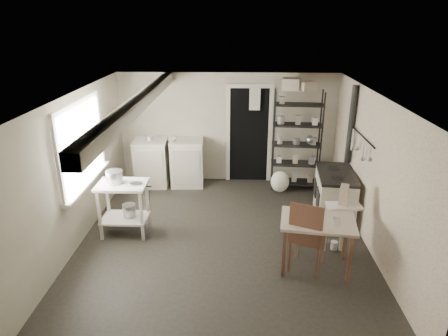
{
  "coord_description": "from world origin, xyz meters",
  "views": [
    {
      "loc": [
        0.2,
        -5.6,
        3.36
      ],
      "look_at": [
        0.0,
        0.3,
        1.1
      ],
      "focal_mm": 32.0,
      "sensor_mm": 36.0,
      "label": 1
    }
  ],
  "objects_px": {
    "stockpot": "(115,179)",
    "chair": "(308,238)",
    "stove": "(334,195)",
    "base_cabinets": "(169,164)",
    "flour_sack": "(280,181)",
    "prep_table": "(125,211)",
    "work_table": "(316,244)",
    "shelf_rack": "(296,144)"
  },
  "relations": [
    {
      "from": "prep_table",
      "to": "work_table",
      "type": "distance_m",
      "value": 3.05
    },
    {
      "from": "stockpot",
      "to": "shelf_rack",
      "type": "relative_size",
      "value": 0.14
    },
    {
      "from": "prep_table",
      "to": "chair",
      "type": "relative_size",
      "value": 0.82
    },
    {
      "from": "prep_table",
      "to": "shelf_rack",
      "type": "distance_m",
      "value": 3.63
    },
    {
      "from": "prep_table",
      "to": "stockpot",
      "type": "distance_m",
      "value": 0.55
    },
    {
      "from": "stove",
      "to": "work_table",
      "type": "relative_size",
      "value": 1.09
    },
    {
      "from": "chair",
      "to": "flour_sack",
      "type": "xyz_separation_m",
      "value": [
        -0.12,
        2.62,
        -0.25
      ]
    },
    {
      "from": "prep_table",
      "to": "stove",
      "type": "xyz_separation_m",
      "value": [
        3.51,
        0.64,
        0.04
      ]
    },
    {
      "from": "base_cabinets",
      "to": "work_table",
      "type": "xyz_separation_m",
      "value": [
        2.53,
        -2.92,
        -0.08
      ]
    },
    {
      "from": "chair",
      "to": "flour_sack",
      "type": "height_order",
      "value": "chair"
    },
    {
      "from": "stockpot",
      "to": "flour_sack",
      "type": "height_order",
      "value": "stockpot"
    },
    {
      "from": "base_cabinets",
      "to": "stockpot",
      "type": "bearing_deg",
      "value": -107.86
    },
    {
      "from": "prep_table",
      "to": "chair",
      "type": "distance_m",
      "value": 2.94
    },
    {
      "from": "shelf_rack",
      "to": "chair",
      "type": "relative_size",
      "value": 1.87
    },
    {
      "from": "work_table",
      "to": "chair",
      "type": "height_order",
      "value": "chair"
    },
    {
      "from": "base_cabinets",
      "to": "flour_sack",
      "type": "distance_m",
      "value": 2.32
    },
    {
      "from": "work_table",
      "to": "flour_sack",
      "type": "distance_m",
      "value": 2.62
    },
    {
      "from": "flour_sack",
      "to": "chair",
      "type": "bearing_deg",
      "value": -87.4
    },
    {
      "from": "work_table",
      "to": "flour_sack",
      "type": "relative_size",
      "value": 2.24
    },
    {
      "from": "prep_table",
      "to": "chair",
      "type": "xyz_separation_m",
      "value": [
        2.81,
        -0.88,
        0.09
      ]
    },
    {
      "from": "shelf_rack",
      "to": "chair",
      "type": "height_order",
      "value": "shelf_rack"
    },
    {
      "from": "shelf_rack",
      "to": "stove",
      "type": "relative_size",
      "value": 1.86
    },
    {
      "from": "shelf_rack",
      "to": "chair",
      "type": "bearing_deg",
      "value": -90.22
    },
    {
      "from": "prep_table",
      "to": "chair",
      "type": "bearing_deg",
      "value": -17.35
    },
    {
      "from": "prep_table",
      "to": "base_cabinets",
      "type": "bearing_deg",
      "value": 79.09
    },
    {
      "from": "base_cabinets",
      "to": "flour_sack",
      "type": "xyz_separation_m",
      "value": [
        2.29,
        -0.32,
        -0.22
      ]
    },
    {
      "from": "stockpot",
      "to": "chair",
      "type": "xyz_separation_m",
      "value": [
        2.92,
        -0.92,
        -0.45
      ]
    },
    {
      "from": "base_cabinets",
      "to": "stove",
      "type": "relative_size",
      "value": 1.36
    },
    {
      "from": "prep_table",
      "to": "stockpot",
      "type": "relative_size",
      "value": 3.13
    },
    {
      "from": "base_cabinets",
      "to": "flour_sack",
      "type": "height_order",
      "value": "base_cabinets"
    },
    {
      "from": "prep_table",
      "to": "flour_sack",
      "type": "bearing_deg",
      "value": 32.97
    },
    {
      "from": "stove",
      "to": "prep_table",
      "type": "bearing_deg",
      "value": -164.45
    },
    {
      "from": "stove",
      "to": "work_table",
      "type": "distance_m",
      "value": 1.61
    },
    {
      "from": "chair",
      "to": "work_table",
      "type": "bearing_deg",
      "value": 31.32
    },
    {
      "from": "stockpot",
      "to": "chair",
      "type": "relative_size",
      "value": 0.26
    },
    {
      "from": "stove",
      "to": "base_cabinets",
      "type": "bearing_deg",
      "value": 160.68
    },
    {
      "from": "stove",
      "to": "chair",
      "type": "xyz_separation_m",
      "value": [
        -0.71,
        -1.52,
        0.05
      ]
    },
    {
      "from": "base_cabinets",
      "to": "flour_sack",
      "type": "relative_size",
      "value": 3.35
    },
    {
      "from": "stove",
      "to": "flour_sack",
      "type": "height_order",
      "value": "stove"
    },
    {
      "from": "base_cabinets",
      "to": "flour_sack",
      "type": "bearing_deg",
      "value": -11.44
    },
    {
      "from": "shelf_rack",
      "to": "chair",
      "type": "distance_m",
      "value": 2.89
    },
    {
      "from": "stockpot",
      "to": "prep_table",
      "type": "bearing_deg",
      "value": -20.82
    }
  ]
}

